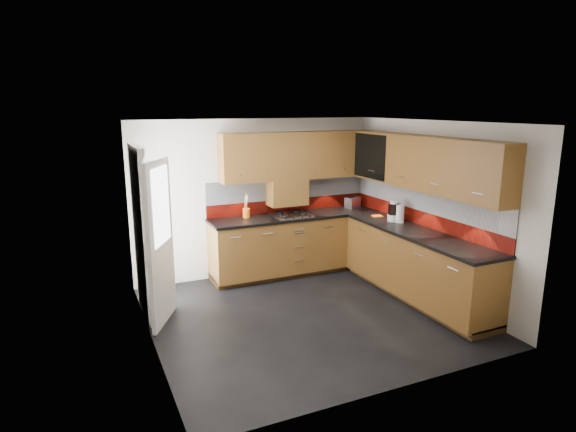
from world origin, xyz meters
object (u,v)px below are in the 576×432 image
gas_hob (291,215)px  food_processor (394,212)px  toaster (353,202)px  utensil_pot (246,212)px

gas_hob → food_processor: size_ratio=1.92×
toaster → food_processor: (0.04, -1.07, 0.05)m
utensil_pot → food_processor: size_ratio=1.30×
utensil_pot → toaster: 1.85m
utensil_pot → food_processor: utensil_pot is taller
gas_hob → utensil_pot: (-0.67, 0.17, 0.08)m
utensil_pot → toaster: (1.85, -0.03, -0.00)m
gas_hob → toaster: bearing=6.8°
gas_hob → food_processor: food_processor is taller
gas_hob → toaster: toaster is taller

